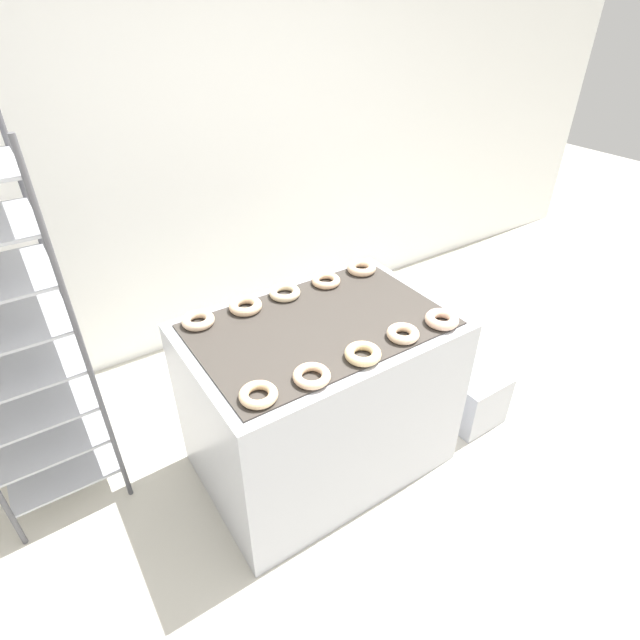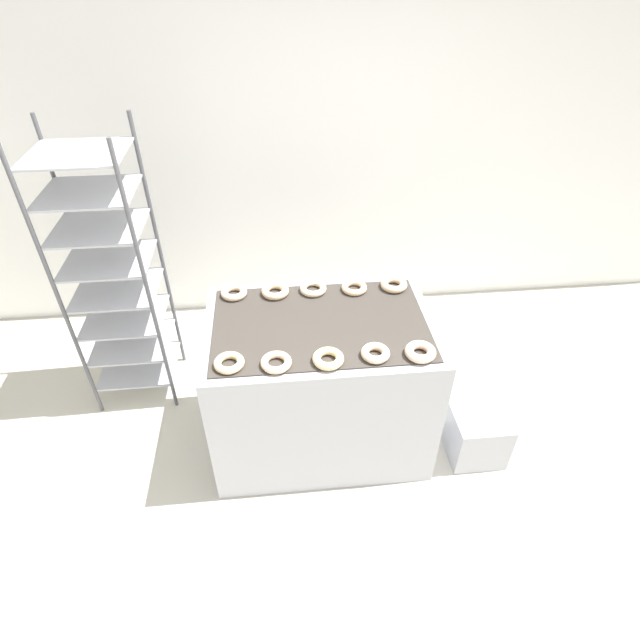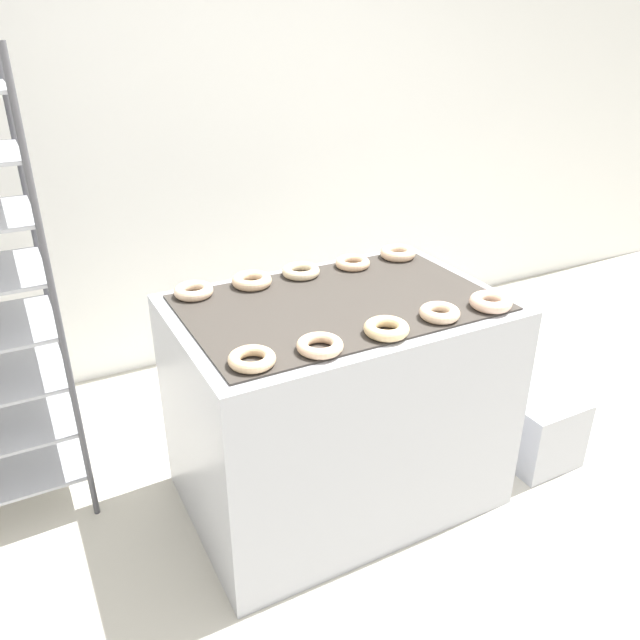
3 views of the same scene
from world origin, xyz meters
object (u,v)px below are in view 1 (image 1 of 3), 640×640
donut_far_rightmost (361,268)px  donut_far_right (326,281)px  donut_near_leftmost (258,395)px  donut_near_right (403,334)px  fryer_machine (320,397)px  donut_far_leftmost (198,320)px  donut_near_left (312,376)px  donut_near_rightmost (442,319)px  donut_near_center (363,354)px  baking_rack_cart (11,346)px  donut_far_center (285,293)px  donut_far_left (245,306)px  glaze_bin (466,393)px

donut_far_rightmost → donut_far_right: bearing=-178.7°
donut_near_leftmost → donut_near_right: size_ratio=1.03×
fryer_machine → donut_far_leftmost: size_ratio=8.24×
donut_near_left → donut_far_leftmost: size_ratio=1.01×
donut_near_leftmost → donut_near_rightmost: donut_near_rightmost is taller
donut_near_center → donut_near_rightmost: (0.45, 0.00, 0.00)m
baking_rack_cart → donut_far_center: (1.17, -0.27, 0.01)m
donut_far_rightmost → donut_far_leftmost: bearing=179.3°
donut_far_center → donut_far_right: (0.24, -0.01, -0.00)m
donut_near_center → donut_far_leftmost: 0.76m
donut_near_rightmost → donut_far_left: bearing=139.1°
donut_near_right → donut_near_left: bearing=-178.1°
donut_far_leftmost → donut_far_right: (0.68, -0.02, -0.00)m
donut_near_right → donut_near_leftmost: bearing=179.8°
donut_near_leftmost → glaze_bin: bearing=3.8°
donut_far_center → donut_far_rightmost: size_ratio=0.99×
baking_rack_cart → donut_near_leftmost: bearing=-49.6°
donut_far_rightmost → donut_near_right: bearing=-110.6°
donut_near_center → donut_near_right: same height
donut_far_leftmost → donut_far_left: size_ratio=0.95×
donut_near_right → donut_far_left: bearing=128.9°
donut_near_leftmost → donut_far_center: same height
donut_near_rightmost → donut_far_rightmost: bearing=90.1°
donut_near_center → donut_near_right: size_ratio=1.07×
baking_rack_cart → donut_far_leftmost: 0.77m
donut_near_leftmost → donut_far_center: 0.73m
glaze_bin → donut_far_right: (-0.68, 0.48, 0.75)m
donut_far_left → donut_near_right: bearing=-51.1°
donut_near_leftmost → donut_near_left: size_ratio=0.98×
donut_far_leftmost → glaze_bin: bearing=-19.8°
donut_far_leftmost → donut_far_rightmost: donut_far_rightmost is taller
glaze_bin → donut_far_right: donut_far_right is taller
baking_rack_cart → donut_near_center: 1.47m
donut_near_leftmost → donut_near_left: (0.22, -0.02, -0.00)m
donut_near_center → donut_near_left: bearing=179.8°
baking_rack_cart → donut_far_left: 0.99m
baking_rack_cart → donut_near_rightmost: (1.64, -0.86, 0.01)m
fryer_machine → donut_near_leftmost: (-0.46, -0.28, 0.46)m
fryer_machine → glaze_bin: 0.97m
baking_rack_cart → donut_near_right: 1.65m
donut_near_leftmost → donut_near_rightmost: (0.92, -0.02, 0.00)m
donut_near_rightmost → donut_far_left: 0.90m
donut_near_rightmost → donut_far_right: donut_near_rightmost is taller
donut_far_leftmost → donut_far_right: 0.68m
baking_rack_cart → donut_far_leftmost: baking_rack_cart is taller
donut_near_rightmost → donut_far_rightmost: 0.59m
donut_near_leftmost → donut_near_center: (0.47, -0.02, 0.00)m
donut_far_left → donut_far_right: donut_far_left is taller
donut_near_left → donut_far_right: 0.75m
donut_near_leftmost → donut_far_left: (0.23, 0.57, 0.00)m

